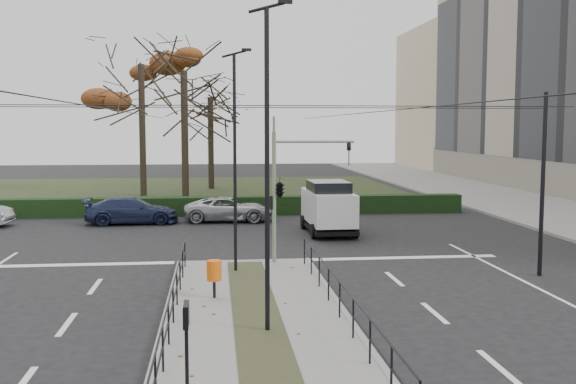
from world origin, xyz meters
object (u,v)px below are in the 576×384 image
(traffic_light, at_px, (282,187))
(parked_car_fourth, at_px, (229,209))
(parked_car_third, at_px, (132,210))
(bare_tree_near, at_px, (184,80))
(streetlamp_median_far, at_px, (235,159))
(rust_tree, at_px, (141,64))
(litter_bin, at_px, (214,271))
(info_panel, at_px, (186,328))
(streetlamp_median_near, at_px, (268,166))
(bare_tree_center, at_px, (210,104))
(white_van, at_px, (328,206))

(traffic_light, relative_size, parked_car_fourth, 1.01)
(parked_car_third, height_order, bare_tree_near, bare_tree_near)
(streetlamp_median_far, xyz_separation_m, parked_car_third, (-4.86, 12.43, -3.15))
(traffic_light, relative_size, bare_tree_near, 0.42)
(bare_tree_near, bearing_deg, rust_tree, 121.93)
(parked_car_third, bearing_deg, traffic_light, -151.96)
(streetlamp_median_far, distance_m, bare_tree_near, 21.13)
(litter_bin, distance_m, streetlamp_median_far, 4.58)
(traffic_light, bearing_deg, litter_bin, -116.23)
(traffic_light, height_order, info_panel, traffic_light)
(info_panel, xyz_separation_m, rust_tree, (-4.46, 36.70, 7.52))
(streetlamp_median_near, distance_m, rust_tree, 33.22)
(parked_car_third, xyz_separation_m, bare_tree_center, (3.91, 18.13, 5.95))
(traffic_light, distance_m, bare_tree_near, 20.30)
(white_van, bearing_deg, bare_tree_center, 103.78)
(streetlamp_median_near, xyz_separation_m, streetlamp_median_far, (-0.54, 6.63, -0.17))
(traffic_light, height_order, streetlamp_median_far, streetlamp_median_far)
(traffic_light, distance_m, streetlamp_median_near, 8.15)
(info_panel, xyz_separation_m, parked_car_third, (-3.70, 23.52, -0.94))
(streetlamp_median_near, height_order, bare_tree_center, bare_tree_center)
(parked_car_third, distance_m, parked_car_fourth, 4.90)
(bare_tree_near, bearing_deg, litter_bin, -85.74)
(traffic_light, relative_size, info_panel, 2.43)
(info_panel, height_order, rust_tree, rust_tree)
(white_van, bearing_deg, streetlamp_median_near, -104.81)
(info_panel, bearing_deg, streetlamp_median_near, 69.16)
(streetlamp_median_near, distance_m, streetlamp_median_far, 6.65)
(traffic_light, distance_m, parked_car_third, 13.01)
(info_panel, relative_size, bare_tree_center, 0.20)
(litter_bin, distance_m, rust_tree, 30.59)
(streetlamp_median_far, relative_size, bare_tree_near, 0.66)
(bare_tree_near, bearing_deg, streetlamp_median_near, -83.62)
(parked_car_third, xyz_separation_m, bare_tree_near, (2.35, 8.19, 7.06))
(streetlamp_median_near, relative_size, parked_car_fourth, 1.67)
(traffic_light, distance_m, rust_tree, 26.09)
(parked_car_fourth, xyz_separation_m, rust_tree, (-5.65, 12.83, 8.51))
(info_panel, height_order, bare_tree_near, bare_tree_near)
(parked_car_fourth, relative_size, bare_tree_near, 0.42)
(litter_bin, bearing_deg, traffic_light, 63.77)
(white_van, bearing_deg, parked_car_fourth, 135.20)
(litter_bin, distance_m, streetlamp_median_near, 4.62)
(info_panel, bearing_deg, white_van, 73.77)
(litter_bin, height_order, bare_tree_center, bare_tree_center)
(info_panel, distance_m, bare_tree_center, 41.94)
(litter_bin, xyz_separation_m, info_panel, (-0.45, -7.65, 0.73))
(streetlamp_median_far, height_order, rust_tree, rust_tree)
(white_van, bearing_deg, streetlamp_median_far, -118.31)
(streetlamp_median_far, relative_size, parked_car_fourth, 1.59)
(parked_car_third, xyz_separation_m, rust_tree, (-0.76, 13.18, 8.46))
(parked_car_fourth, relative_size, bare_tree_center, 0.49)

